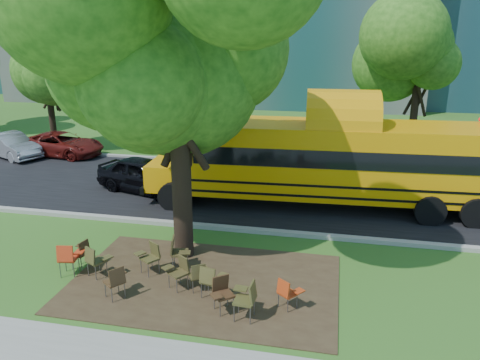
% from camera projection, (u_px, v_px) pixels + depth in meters
% --- Properties ---
extents(ground, '(160.00, 160.00, 0.00)m').
position_uv_depth(ground, '(175.00, 270.00, 13.07)').
color(ground, '#2F581B').
rests_on(ground, ground).
extents(dirt_patch, '(7.00, 4.50, 0.03)m').
position_uv_depth(dirt_patch, '(204.00, 282.00, 12.40)').
color(dirt_patch, '#382819').
rests_on(dirt_patch, ground).
extents(asphalt_road, '(80.00, 8.00, 0.04)m').
position_uv_depth(asphalt_road, '(231.00, 190.00, 19.59)').
color(asphalt_road, black).
rests_on(asphalt_road, ground).
extents(kerb_near, '(80.00, 0.25, 0.14)m').
position_uv_depth(kerb_near, '(204.00, 226.00, 15.84)').
color(kerb_near, gray).
rests_on(kerb_near, ground).
extents(kerb_far, '(80.00, 0.25, 0.14)m').
position_uv_depth(kerb_far, '(249.00, 163.00, 23.40)').
color(kerb_far, gray).
rests_on(kerb_far, ground).
extents(bg_tree_0, '(5.20, 5.20, 7.18)m').
position_uv_depth(bg_tree_0, '(46.00, 65.00, 26.16)').
color(bg_tree_0, black).
rests_on(bg_tree_0, ground).
extents(bg_tree_2, '(4.80, 4.80, 6.62)m').
position_uv_depth(bg_tree_2, '(182.00, 70.00, 27.69)').
color(bg_tree_2, black).
rests_on(bg_tree_2, ground).
extents(bg_tree_3, '(5.60, 5.60, 7.84)m').
position_uv_depth(bg_tree_3, '(420.00, 60.00, 23.03)').
color(bg_tree_3, black).
rests_on(bg_tree_3, ground).
extents(main_tree, '(7.20, 7.20, 9.63)m').
position_uv_depth(main_tree, '(176.00, 46.00, 12.12)').
color(main_tree, black).
rests_on(main_tree, ground).
extents(school_bus, '(13.14, 3.55, 3.18)m').
position_uv_depth(school_bus, '(336.00, 160.00, 17.27)').
color(school_bus, orange).
rests_on(school_bus, ground).
extents(chair_0, '(0.64, 0.65, 0.95)m').
position_uv_depth(chair_0, '(68.00, 256.00, 12.60)').
color(chair_0, red).
rests_on(chair_0, ground).
extents(chair_1, '(0.75, 0.59, 0.91)m').
position_uv_depth(chair_1, '(95.00, 259.00, 12.51)').
color(chair_1, '#47411E').
rests_on(chair_1, ground).
extents(chair_2, '(0.60, 0.76, 0.89)m').
position_uv_depth(chair_2, '(116.00, 279.00, 11.51)').
color(chair_2, '#462E19').
rests_on(chair_2, ground).
extents(chair_3, '(0.75, 0.59, 0.88)m').
position_uv_depth(chair_3, '(179.00, 269.00, 12.00)').
color(chair_3, '#443A1D').
rests_on(chair_3, ground).
extents(chair_4, '(0.68, 0.53, 0.90)m').
position_uv_depth(chair_4, '(211.00, 279.00, 11.51)').
color(chair_4, '#4B4520').
rests_on(chair_4, ground).
extents(chair_5, '(0.60, 0.75, 0.89)m').
position_uv_depth(chair_5, '(222.00, 291.00, 10.99)').
color(chair_5, '#422917').
rests_on(chair_5, ground).
extents(chair_6, '(0.57, 0.66, 0.97)m').
position_uv_depth(chair_6, '(247.00, 296.00, 10.66)').
color(chair_6, '#45421E').
rests_on(chair_6, ground).
extents(chair_7, '(0.69, 0.54, 0.80)m').
position_uv_depth(chair_7, '(287.00, 291.00, 11.07)').
color(chair_7, '#B73913').
rests_on(chair_7, ground).
extents(chair_8, '(0.49, 0.62, 0.84)m').
position_uv_depth(chair_8, '(82.00, 251.00, 13.07)').
color(chair_8, '#442E18').
rests_on(chair_8, ground).
extents(chair_9, '(0.76, 0.60, 0.89)m').
position_uv_depth(chair_9, '(151.00, 255.00, 12.76)').
color(chair_9, '#46401E').
rests_on(chair_9, ground).
extents(chair_10, '(0.69, 0.66, 0.97)m').
position_uv_depth(chair_10, '(178.00, 250.00, 12.93)').
color(chair_10, '#433A1D').
rests_on(chair_10, ground).
extents(chair_11, '(0.54, 0.66, 0.80)m').
position_uv_depth(chair_11, '(198.00, 274.00, 11.87)').
color(chair_11, '#483F1F').
rests_on(chair_11, ground).
extents(black_car, '(4.55, 2.88, 1.44)m').
position_uv_depth(black_car, '(145.00, 175.00, 19.27)').
color(black_car, black).
rests_on(black_car, ground).
extents(bg_car_silver, '(4.16, 2.91, 1.30)m').
position_uv_depth(bg_car_silver, '(11.00, 146.00, 24.57)').
color(bg_car_silver, '#929397').
rests_on(bg_car_silver, ground).
extents(bg_car_red, '(4.76, 2.62, 1.26)m').
position_uv_depth(bg_car_red, '(62.00, 144.00, 24.93)').
color(bg_car_red, '#57120F').
rests_on(bg_car_red, ground).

